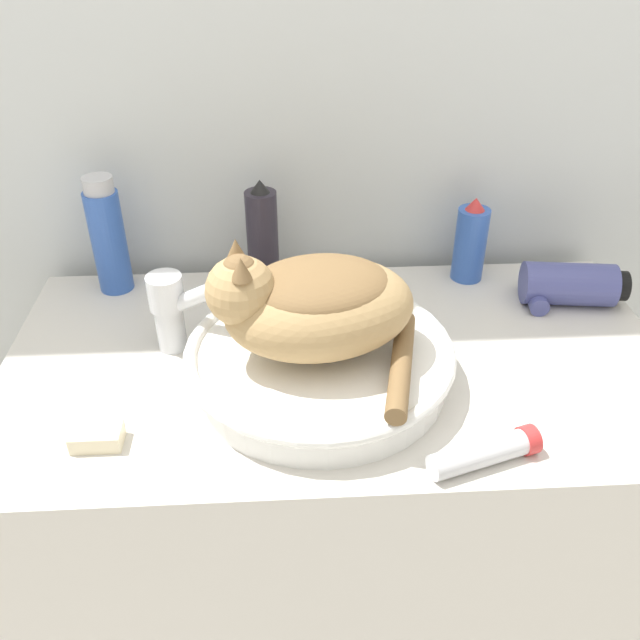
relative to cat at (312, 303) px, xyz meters
name	(u,v)px	position (x,y,z in m)	size (l,w,h in m)	color
wall_back	(325,47)	(0.04, 0.38, 0.25)	(8.00, 0.05, 2.40)	silver
vanity_counter	(334,533)	(0.04, 0.05, -0.54)	(1.01, 0.55, 0.82)	beige
sink_basin	(320,360)	(0.01, 0.00, -0.10)	(0.39, 0.39, 0.06)	white
cat	(312,303)	(0.00, 0.00, 0.00)	(0.30, 0.29, 0.17)	tan
faucet	(173,307)	(-0.21, 0.09, -0.06)	(0.12, 0.08, 0.14)	silver
shampoo_bottle_tall	(108,237)	(-0.33, 0.28, -0.03)	(0.06, 0.06, 0.21)	#335BB7
hairspray_can_black	(262,237)	(-0.07, 0.28, -0.04)	(0.05, 0.05, 0.20)	#28232D
spray_bottle_trigger	(470,242)	(0.29, 0.28, -0.06)	(0.06, 0.06, 0.16)	#335BB7
cream_tube	(486,452)	(0.21, -0.18, -0.12)	(0.15, 0.08, 0.04)	silver
hair_dryer	(567,285)	(0.44, 0.19, -0.10)	(0.18, 0.10, 0.07)	#474C8C
soap_bar	(97,437)	(-0.28, -0.12, -0.12)	(0.06, 0.04, 0.02)	beige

